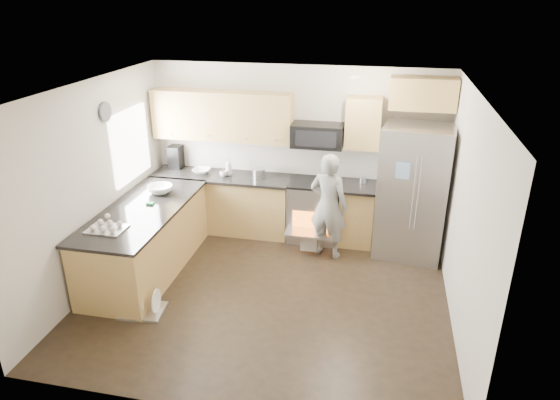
% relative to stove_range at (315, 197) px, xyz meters
% --- Properties ---
extents(ground, '(4.50, 4.50, 0.00)m').
position_rel_stove_range_xyz_m(ground, '(-0.35, -1.69, -0.68)').
color(ground, black).
rests_on(ground, ground).
extents(room_shell, '(4.54, 4.04, 2.62)m').
position_rel_stove_range_xyz_m(room_shell, '(-0.39, -1.68, 1.00)').
color(room_shell, beige).
rests_on(room_shell, ground).
extents(back_cabinet_run, '(4.45, 0.64, 2.50)m').
position_rel_stove_range_xyz_m(back_cabinet_run, '(-0.94, 0.06, 0.29)').
color(back_cabinet_run, '#B78C49').
rests_on(back_cabinet_run, ground).
extents(peninsula, '(0.96, 2.36, 1.03)m').
position_rel_stove_range_xyz_m(peninsula, '(-2.10, -1.44, -0.21)').
color(peninsula, '#B78C49').
rests_on(peninsula, ground).
extents(stove_range, '(0.76, 0.97, 1.79)m').
position_rel_stove_range_xyz_m(stove_range, '(0.00, 0.00, 0.00)').
color(stove_range, '#B7B7BC').
rests_on(stove_range, ground).
extents(refrigerator, '(1.02, 0.85, 1.91)m').
position_rel_stove_range_xyz_m(refrigerator, '(1.42, -0.22, 0.28)').
color(refrigerator, '#B7B7BC').
rests_on(refrigerator, ground).
extents(person, '(0.65, 0.52, 1.55)m').
position_rel_stove_range_xyz_m(person, '(0.27, -0.50, 0.10)').
color(person, gray).
rests_on(person, ground).
extents(dish_rack, '(0.55, 0.46, 0.32)m').
position_rel_stove_range_xyz_m(dish_rack, '(-1.73, -2.39, -0.59)').
color(dish_rack, '#B7B7BC').
rests_on(dish_rack, ground).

